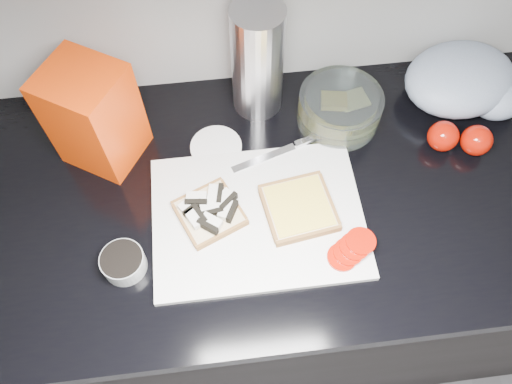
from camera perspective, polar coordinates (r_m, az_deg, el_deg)
base_cabinet at (r=1.42m, az=4.27°, el=-8.77°), size 3.50×0.60×0.86m
countertop at (r=1.02m, az=5.90°, el=0.30°), size 3.50×0.64×0.04m
cutting_board at (r=0.95m, az=0.22°, el=-2.86°), size 0.40×0.30×0.01m
bread_left at (r=0.94m, az=-5.37°, el=-2.21°), size 0.15×0.15×0.04m
bread_right at (r=0.95m, az=4.91°, el=-1.81°), size 0.15×0.15×0.02m
tomato_slices at (r=0.93m, az=10.86°, el=-6.43°), size 0.10×0.09×0.02m
knife at (r=1.03m, az=3.92°, el=5.11°), size 0.20×0.08×0.01m
seed_tub at (r=0.93m, az=-14.94°, el=-7.74°), size 0.08×0.08×0.04m
tub_lid at (r=1.04m, az=-4.59°, el=5.15°), size 0.13×0.13×0.01m
glass_bowl at (r=1.07m, az=9.51°, el=9.42°), size 0.17×0.17×0.07m
bread_bag at (r=1.00m, az=-18.04°, el=8.24°), size 0.19×0.18×0.22m
steel_canister at (r=1.02m, az=0.16°, el=14.70°), size 0.10×0.10×0.25m
grocery_bag at (r=1.18m, az=22.81°, el=11.53°), size 0.28×0.25×0.11m
whole_tomatoes at (r=1.10m, az=22.26°, el=5.70°), size 0.13×0.08×0.06m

